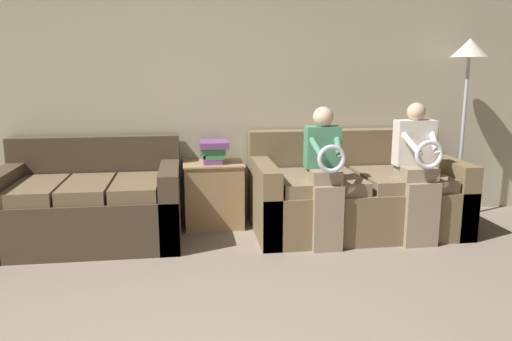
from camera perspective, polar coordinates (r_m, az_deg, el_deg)
name	(u,v)px	position (r m, az deg, el deg)	size (l,w,h in m)	color
wall_back	(177,88)	(4.76, -9.01, 9.35)	(7.98, 0.06, 2.55)	#BCB293
couch_main	(354,195)	(4.65, 11.08, -2.76)	(1.84, 0.99, 0.87)	brown
couch_side	(92,204)	(4.49, -18.26, -3.71)	(1.49, 0.96, 0.86)	#473828
child_left_seated	(325,171)	(4.07, 7.87, -0.06)	(0.29, 0.37, 1.15)	gray
child_right_seated	(418,168)	(4.36, 18.00, 0.23)	(0.34, 0.37, 1.17)	gray
side_shelf	(214,194)	(4.65, -4.85, -2.65)	(0.55, 0.42, 0.60)	#9E7A51
book_stack	(213,151)	(4.57, -4.91, 2.29)	(0.26, 0.30, 0.20)	#7A4284
floor_lamp	(468,67)	(5.16, 23.09, 10.87)	(0.34, 0.34, 1.72)	#2D2B28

